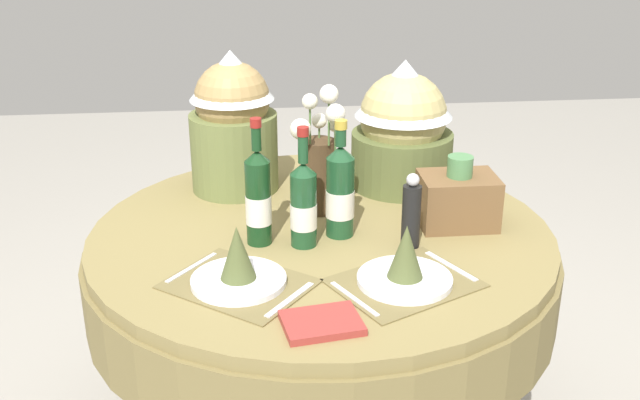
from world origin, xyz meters
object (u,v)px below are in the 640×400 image
object	(u,v)px
place_setting_right	(405,267)
wine_bottle_rear	(258,197)
place_setting_left	(238,268)
wine_bottle_centre	(303,204)
book_on_table	(322,323)
woven_basket_side_right	(458,199)
pepper_mill	(411,213)
flower_vase	(319,160)
dining_table	(321,273)
wine_bottle_left	(340,191)
gift_tub_back_right	(403,122)
gift_tub_back_left	(233,117)

from	to	relation	value
place_setting_right	wine_bottle_rear	size ratio (longest dim) A/B	1.17
place_setting_left	wine_bottle_centre	world-z (taller)	wine_bottle_centre
wine_bottle_rear	book_on_table	world-z (taller)	wine_bottle_rear
place_setting_right	wine_bottle_rear	world-z (taller)	wine_bottle_rear
wine_bottle_centre	woven_basket_side_right	size ratio (longest dim) A/B	1.55
place_setting_left	woven_basket_side_right	size ratio (longest dim) A/B	1.95
place_setting_left	pepper_mill	bearing A→B (deg)	20.12
flower_vase	wine_bottle_rear	world-z (taller)	flower_vase
dining_table	flower_vase	size ratio (longest dim) A/B	3.36
dining_table	pepper_mill	size ratio (longest dim) A/B	6.35
wine_bottle_left	book_on_table	size ratio (longest dim) A/B	1.93
gift_tub_back_right	woven_basket_side_right	xyz separation A→B (m)	(0.10, -0.33, -0.14)
flower_vase	gift_tub_back_right	xyz separation A→B (m)	(0.29, 0.20, 0.05)
wine_bottle_left	pepper_mill	bearing A→B (deg)	-27.66
wine_bottle_centre	wine_bottle_rear	distance (m)	0.13
woven_basket_side_right	flower_vase	bearing A→B (deg)	162.05
dining_table	woven_basket_side_right	world-z (taller)	woven_basket_side_right
gift_tub_back_right	gift_tub_back_left	bearing A→B (deg)	177.27
dining_table	wine_bottle_left	world-z (taller)	wine_bottle_left
woven_basket_side_right	wine_bottle_rear	bearing A→B (deg)	-173.54
book_on_table	gift_tub_back_left	bearing A→B (deg)	93.33
gift_tub_back_left	wine_bottle_centre	bearing A→B (deg)	-67.21
gift_tub_back_right	flower_vase	bearing A→B (deg)	-145.19
flower_vase	pepper_mill	world-z (taller)	flower_vase
pepper_mill	book_on_table	bearing A→B (deg)	-126.37
wine_bottle_left	wine_bottle_rear	world-z (taller)	wine_bottle_rear
pepper_mill	place_setting_left	bearing A→B (deg)	-159.88
wine_bottle_left	wine_bottle_centre	world-z (taller)	wine_bottle_centre
dining_table	wine_bottle_centre	bearing A→B (deg)	-122.21
gift_tub_back_right	place_setting_right	bearing A→B (deg)	-100.43
dining_table	gift_tub_back_left	xyz separation A→B (m)	(-0.25, 0.36, 0.39)
wine_bottle_left	pepper_mill	xyz separation A→B (m)	(0.18, -0.10, -0.03)
gift_tub_back_left	book_on_table	bearing A→B (deg)	-77.47
flower_vase	woven_basket_side_right	xyz separation A→B (m)	(0.39, -0.13, -0.09)
dining_table	gift_tub_back_left	world-z (taller)	gift_tub_back_left
pepper_mill	gift_tub_back_left	world-z (taller)	gift_tub_back_left
wine_bottle_centre	pepper_mill	xyz separation A→B (m)	(0.29, -0.04, -0.02)
place_setting_left	woven_basket_side_right	world-z (taller)	woven_basket_side_right
woven_basket_side_right	pepper_mill	bearing A→B (deg)	-141.54
wine_bottle_rear	pepper_mill	distance (m)	0.42
dining_table	woven_basket_side_right	bearing A→B (deg)	0.05
woven_basket_side_right	dining_table	bearing A→B (deg)	-179.95
dining_table	book_on_table	distance (m)	0.54
wine_bottle_rear	gift_tub_back_right	distance (m)	0.63
wine_bottle_centre	gift_tub_back_right	size ratio (longest dim) A/B	0.81
wine_bottle_left	book_on_table	distance (m)	0.51
place_setting_right	wine_bottle_left	distance (m)	0.34
dining_table	pepper_mill	distance (m)	0.36
pepper_mill	book_on_table	world-z (taller)	pepper_mill
wine_bottle_rear	gift_tub_back_left	bearing A→B (deg)	98.95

